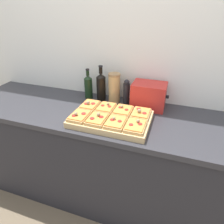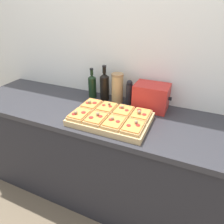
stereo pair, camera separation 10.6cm
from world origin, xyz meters
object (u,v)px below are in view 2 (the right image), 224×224
object	(u,v)px
toaster_oven	(151,97)
grain_jar_tall	(117,88)
cutting_board	(110,119)
olive_oil_bottle	(92,86)
wine_bottle	(105,86)
pepper_mill	(129,92)

from	to	relation	value
toaster_oven	grain_jar_tall	bearing A→B (deg)	178.22
cutting_board	grain_jar_tall	size ratio (longest dim) A/B	2.21
grain_jar_tall	olive_oil_bottle	bearing A→B (deg)	180.00
toaster_oven	wine_bottle	bearing A→B (deg)	178.73
grain_jar_tall	cutting_board	bearing A→B (deg)	-76.03
cutting_board	wine_bottle	size ratio (longest dim) A/B	1.82
grain_jar_tall	toaster_oven	world-z (taller)	grain_jar_tall
toaster_oven	cutting_board	bearing A→B (deg)	-123.93
cutting_board	olive_oil_bottle	size ratio (longest dim) A/B	2.08
wine_bottle	grain_jar_tall	bearing A→B (deg)	-0.00
cutting_board	toaster_oven	distance (m)	0.39
cutting_board	grain_jar_tall	world-z (taller)	grain_jar_tall
pepper_mill	grain_jar_tall	bearing A→B (deg)	180.00
wine_bottle	grain_jar_tall	xyz separation A→B (m)	(0.12, -0.00, 0.00)
toaster_oven	pepper_mill	bearing A→B (deg)	177.23
olive_oil_bottle	grain_jar_tall	distance (m)	0.24
cutting_board	pepper_mill	xyz separation A→B (m)	(0.02, 0.33, 0.08)
olive_oil_bottle	toaster_oven	bearing A→B (deg)	-0.98
wine_bottle	toaster_oven	xyz separation A→B (m)	(0.41, -0.01, -0.02)
grain_jar_tall	wine_bottle	bearing A→B (deg)	180.00
wine_bottle	cutting_board	bearing A→B (deg)	-58.45
pepper_mill	toaster_oven	size ratio (longest dim) A/B	0.74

